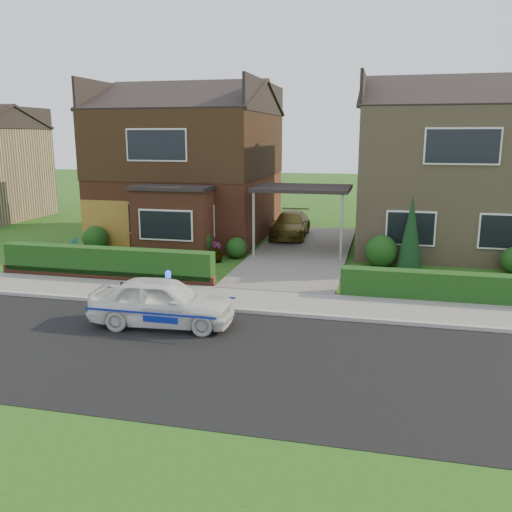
% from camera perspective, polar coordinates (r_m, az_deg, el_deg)
% --- Properties ---
extents(ground, '(120.00, 120.00, 0.00)m').
position_cam_1_polar(ground, '(12.11, -3.09, -10.64)').
color(ground, '#1E4713').
rests_on(ground, ground).
extents(road, '(60.00, 6.00, 0.02)m').
position_cam_1_polar(road, '(12.11, -3.09, -10.64)').
color(road, black).
rests_on(road, ground).
extents(kerb, '(60.00, 0.16, 0.12)m').
position_cam_1_polar(kerb, '(14.85, 0.22, -5.92)').
color(kerb, '#9E9993').
rests_on(kerb, ground).
extents(sidewalk, '(60.00, 2.00, 0.10)m').
position_cam_1_polar(sidewalk, '(15.83, 1.08, -4.78)').
color(sidewalk, slate).
rests_on(sidewalk, ground).
extents(grass_verge, '(60.00, 4.00, 0.01)m').
position_cam_1_polar(grass_verge, '(8.06, -14.07, -24.12)').
color(grass_verge, '#1E4713').
rests_on(grass_verge, ground).
extents(driveway, '(3.80, 12.00, 0.12)m').
position_cam_1_polar(driveway, '(22.40, 4.82, 0.39)').
color(driveway, '#666059').
rests_on(driveway, ground).
extents(house_left, '(7.50, 9.53, 7.25)m').
position_cam_1_polar(house_left, '(26.17, -6.87, 10.38)').
color(house_left, brown).
rests_on(house_left, ground).
extents(house_right, '(7.50, 8.06, 7.25)m').
position_cam_1_polar(house_right, '(24.83, 19.58, 9.30)').
color(house_right, '#8E7657').
rests_on(house_right, ground).
extents(carport_link, '(3.80, 3.00, 2.77)m').
position_cam_1_polar(carport_link, '(21.96, 4.92, 7.00)').
color(carport_link, black).
rests_on(carport_link, ground).
extents(garage_door, '(2.20, 0.10, 2.10)m').
position_cam_1_polar(garage_door, '(23.88, -15.54, 3.14)').
color(garage_door, brown).
rests_on(garage_door, ground).
extents(dwarf_wall, '(7.70, 0.25, 0.36)m').
position_cam_1_polar(dwarf_wall, '(18.89, -15.58, -1.97)').
color(dwarf_wall, brown).
rests_on(dwarf_wall, ground).
extents(hedge_left, '(7.50, 0.55, 0.90)m').
position_cam_1_polar(hedge_left, '(19.06, -15.34, -2.38)').
color(hedge_left, '#153611').
rests_on(hedge_left, ground).
extents(hedge_right, '(7.50, 0.55, 0.80)m').
position_cam_1_polar(hedge_right, '(16.92, 21.68, -4.72)').
color(hedge_right, '#153611').
rests_on(hedge_right, ground).
extents(shrub_left_far, '(1.08, 1.08, 1.08)m').
position_cam_1_polar(shrub_left_far, '(23.69, -16.53, 1.76)').
color(shrub_left_far, '#153611').
rests_on(shrub_left_far, ground).
extents(shrub_left_mid, '(1.32, 1.32, 1.32)m').
position_cam_1_polar(shrub_left_mid, '(21.62, -6.38, 1.53)').
color(shrub_left_mid, '#153611').
rests_on(shrub_left_mid, ground).
extents(shrub_left_near, '(0.84, 0.84, 0.84)m').
position_cam_1_polar(shrub_left_near, '(21.47, -2.07, 0.87)').
color(shrub_left_near, '#153611').
rests_on(shrub_left_near, ground).
extents(shrub_right_near, '(1.20, 1.20, 1.20)m').
position_cam_1_polar(shrub_right_near, '(20.50, 13.05, 0.50)').
color(shrub_right_near, '#153611').
rests_on(shrub_right_near, ground).
extents(conifer_a, '(0.90, 0.90, 2.60)m').
position_cam_1_polar(conifer_a, '(20.20, 15.98, 2.19)').
color(conifer_a, black).
rests_on(conifer_a, ground).
extents(police_car, '(3.38, 3.78, 1.42)m').
position_cam_1_polar(police_car, '(14.03, -9.81, -4.80)').
color(police_car, silver).
rests_on(police_car, ground).
extents(driveway_car, '(1.75, 3.99, 1.14)m').
position_cam_1_polar(driveway_car, '(25.49, 3.67, 3.33)').
color(driveway_car, brown).
rests_on(driveway_car, driveway).
extents(potted_plant_a, '(0.37, 0.26, 0.69)m').
position_cam_1_polar(potted_plant_a, '(23.31, -18.52, 0.97)').
color(potted_plant_a, gray).
rests_on(potted_plant_a, ground).
extents(potted_plant_b, '(0.54, 0.54, 0.77)m').
position_cam_1_polar(potted_plant_b, '(19.95, -17.36, -0.72)').
color(potted_plant_b, gray).
rests_on(potted_plant_b, ground).
extents(potted_plant_c, '(0.60, 0.60, 0.79)m').
position_cam_1_polar(potted_plant_c, '(20.80, -4.14, 0.39)').
color(potted_plant_c, gray).
rests_on(potted_plant_c, ground).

